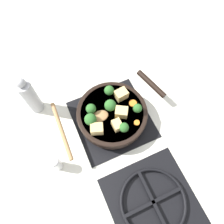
# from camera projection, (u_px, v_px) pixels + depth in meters

# --- Properties ---
(ground_plane) EXTENTS (2.40, 2.40, 0.00)m
(ground_plane) POSITION_uv_depth(u_px,v_px,m) (112.00, 120.00, 0.94)
(ground_plane) COLOR silver
(front_burner_grate) EXTENTS (0.31, 0.31, 0.03)m
(front_burner_grate) POSITION_uv_depth(u_px,v_px,m) (112.00, 118.00, 0.92)
(front_burner_grate) COLOR black
(front_burner_grate) RESTS_ON ground_plane
(rear_burner_grate) EXTENTS (0.31, 0.31, 0.03)m
(rear_burner_grate) POSITION_uv_depth(u_px,v_px,m) (153.00, 202.00, 0.79)
(rear_burner_grate) COLOR black
(rear_burner_grate) RESTS_ON ground_plane
(skillet_pan) EXTENTS (0.39, 0.29, 0.05)m
(skillet_pan) POSITION_uv_depth(u_px,v_px,m) (113.00, 114.00, 0.89)
(skillet_pan) COLOR black
(skillet_pan) RESTS_ON front_burner_grate
(wooden_spoon) EXTENTS (0.20, 0.24, 0.02)m
(wooden_spoon) POSITION_uv_depth(u_px,v_px,m) (78.00, 124.00, 0.84)
(wooden_spoon) COLOR #A87A4C
(wooden_spoon) RESTS_ON skillet_pan
(tofu_cube_center_large) EXTENTS (0.06, 0.06, 0.04)m
(tofu_cube_center_large) POSITION_uv_depth(u_px,v_px,m) (121.00, 112.00, 0.84)
(tofu_cube_center_large) COLOR #DBB770
(tofu_cube_center_large) RESTS_ON skillet_pan
(tofu_cube_near_handle) EXTENTS (0.06, 0.05, 0.04)m
(tofu_cube_near_handle) POSITION_uv_depth(u_px,v_px,m) (97.00, 129.00, 0.82)
(tofu_cube_near_handle) COLOR #DBB770
(tofu_cube_near_handle) RESTS_ON skillet_pan
(tofu_cube_east_chunk) EXTENTS (0.03, 0.04, 0.03)m
(tofu_cube_east_chunk) POSITION_uv_depth(u_px,v_px,m) (117.00, 125.00, 0.82)
(tofu_cube_east_chunk) COLOR #DBB770
(tofu_cube_east_chunk) RESTS_ON skillet_pan
(tofu_cube_west_chunk) EXTENTS (0.05, 0.04, 0.04)m
(tofu_cube_west_chunk) POSITION_uv_depth(u_px,v_px,m) (121.00, 94.00, 0.88)
(tofu_cube_west_chunk) COLOR #DBB770
(tofu_cube_west_chunk) RESTS_ON skillet_pan
(broccoli_floret_near_spoon) EXTENTS (0.04, 0.04, 0.05)m
(broccoli_floret_near_spoon) POSITION_uv_depth(u_px,v_px,m) (109.00, 91.00, 0.88)
(broccoli_floret_near_spoon) COLOR #709956
(broccoli_floret_near_spoon) RESTS_ON skillet_pan
(broccoli_floret_center_top) EXTENTS (0.04, 0.04, 0.05)m
(broccoli_floret_center_top) POSITION_uv_depth(u_px,v_px,m) (91.00, 109.00, 0.84)
(broccoli_floret_center_top) COLOR #709956
(broccoli_floret_center_top) RESTS_ON skillet_pan
(broccoli_floret_east_rim) EXTENTS (0.04, 0.04, 0.04)m
(broccoli_floret_east_rim) POSITION_uv_depth(u_px,v_px,m) (137.00, 108.00, 0.84)
(broccoli_floret_east_rim) COLOR #709956
(broccoli_floret_east_rim) RESTS_ON skillet_pan
(broccoli_floret_west_rim) EXTENTS (0.05, 0.05, 0.05)m
(broccoli_floret_west_rim) POSITION_uv_depth(u_px,v_px,m) (91.00, 119.00, 0.82)
(broccoli_floret_west_rim) COLOR #709956
(broccoli_floret_west_rim) RESTS_ON skillet_pan
(broccoli_floret_north_edge) EXTENTS (0.04, 0.04, 0.04)m
(broccoli_floret_north_edge) POSITION_uv_depth(u_px,v_px,m) (124.00, 128.00, 0.81)
(broccoli_floret_north_edge) COLOR #709956
(broccoli_floret_north_edge) RESTS_ON skillet_pan
(broccoli_floret_south_cluster) EXTENTS (0.05, 0.05, 0.05)m
(broccoli_floret_south_cluster) POSITION_uv_depth(u_px,v_px,m) (110.00, 105.00, 0.85)
(broccoli_floret_south_cluster) COLOR #709956
(broccoli_floret_south_cluster) RESTS_ON skillet_pan
(carrot_slice_orange_thin) EXTENTS (0.02, 0.02, 0.01)m
(carrot_slice_orange_thin) POSITION_uv_depth(u_px,v_px,m) (137.00, 123.00, 0.84)
(carrot_slice_orange_thin) COLOR orange
(carrot_slice_orange_thin) RESTS_ON skillet_pan
(carrot_slice_near_center) EXTENTS (0.03, 0.03, 0.01)m
(carrot_slice_near_center) POSITION_uv_depth(u_px,v_px,m) (133.00, 104.00, 0.88)
(carrot_slice_near_center) COLOR orange
(carrot_slice_near_center) RESTS_ON skillet_pan
(pepper_mill) EXTENTS (0.06, 0.06, 0.22)m
(pepper_mill) POSITION_uv_depth(u_px,v_px,m) (30.00, 96.00, 0.87)
(pepper_mill) COLOR #B2B2B7
(pepper_mill) RESTS_ON ground_plane
(salt_shaker) EXTENTS (0.04, 0.04, 0.09)m
(salt_shaker) POSITION_uv_depth(u_px,v_px,m) (56.00, 164.00, 0.81)
(salt_shaker) COLOR white
(salt_shaker) RESTS_ON ground_plane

